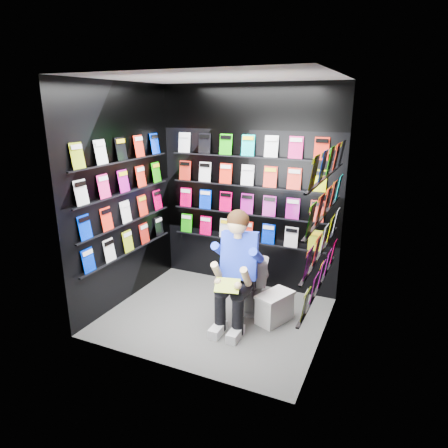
% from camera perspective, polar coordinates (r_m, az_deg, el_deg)
% --- Properties ---
extents(floor, '(2.40, 2.40, 0.00)m').
position_cam_1_polar(floor, '(4.73, -1.29, -13.05)').
color(floor, '#585855').
rests_on(floor, ground).
extents(ceiling, '(2.40, 2.40, 0.00)m').
position_cam_1_polar(ceiling, '(4.10, -1.54, 20.26)').
color(ceiling, white).
rests_on(ceiling, floor).
extents(wall_back, '(2.40, 0.04, 2.60)m').
position_cam_1_polar(wall_back, '(5.13, 3.46, 4.94)').
color(wall_back, black).
rests_on(wall_back, floor).
extents(wall_front, '(2.40, 0.04, 2.60)m').
position_cam_1_polar(wall_front, '(3.39, -8.74, -1.48)').
color(wall_front, black).
rests_on(wall_front, floor).
extents(wall_left, '(0.04, 2.00, 2.60)m').
position_cam_1_polar(wall_left, '(4.86, -14.29, 3.78)').
color(wall_left, black).
rests_on(wall_left, floor).
extents(wall_right, '(0.04, 2.00, 2.60)m').
position_cam_1_polar(wall_right, '(3.88, 14.78, 0.49)').
color(wall_right, black).
rests_on(wall_right, floor).
extents(comics_back, '(2.10, 0.06, 1.37)m').
position_cam_1_polar(comics_back, '(5.10, 3.34, 4.93)').
color(comics_back, '#CF0048').
rests_on(comics_back, wall_back).
extents(comics_left, '(0.06, 1.70, 1.37)m').
position_cam_1_polar(comics_left, '(4.84, -14.02, 3.81)').
color(comics_left, '#CF0048').
rests_on(comics_left, wall_left).
extents(comics_right, '(0.06, 1.70, 1.37)m').
position_cam_1_polar(comics_right, '(3.88, 14.35, 0.62)').
color(comics_right, '#CF0048').
rests_on(comics_right, wall_right).
extents(toilet, '(0.58, 0.83, 0.73)m').
position_cam_1_polar(toilet, '(4.81, 4.01, -7.61)').
color(toilet, white).
rests_on(toilet, floor).
extents(longbox, '(0.37, 0.47, 0.31)m').
position_cam_1_polar(longbox, '(4.60, 7.22, -11.91)').
color(longbox, white).
rests_on(longbox, floor).
extents(longbox_lid, '(0.39, 0.50, 0.03)m').
position_cam_1_polar(longbox_lid, '(4.52, 7.30, -10.01)').
color(longbox_lid, white).
rests_on(longbox_lid, longbox).
extents(reader, '(0.69, 0.87, 1.42)m').
position_cam_1_polar(reader, '(4.32, 2.35, -4.61)').
color(reader, '#162CC0').
rests_on(reader, toilet).
extents(held_comic, '(0.28, 0.20, 0.11)m').
position_cam_1_polar(held_comic, '(4.11, 0.46, -8.77)').
color(held_comic, green).
rests_on(held_comic, reader).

